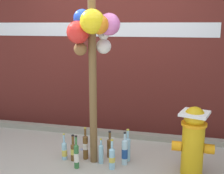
# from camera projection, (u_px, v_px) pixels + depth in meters

# --- Properties ---
(building_wall) EXTENTS (10.00, 0.21, 3.59)m
(building_wall) POSITION_uv_depth(u_px,v_px,m) (115.00, 13.00, 4.26)
(building_wall) COLOR #561E19
(building_wall) RESTS_ON ground_plane
(curb_strip) EXTENTS (8.00, 0.12, 0.08)m
(curb_strip) POSITION_uv_depth(u_px,v_px,m) (110.00, 133.00, 4.30)
(curb_strip) COLOR gray
(curb_strip) RESTS_ON ground_plane
(memorial_post) EXTENTS (0.63, 0.48, 2.92)m
(memorial_post) POSITION_uv_depth(u_px,v_px,m) (92.00, 18.00, 3.08)
(memorial_post) COLOR brown
(memorial_post) RESTS_ON ground_plane
(fire_hydrant) EXTENTS (0.45, 0.35, 0.77)m
(fire_hydrant) POSITION_uv_depth(u_px,v_px,m) (193.00, 140.00, 3.13)
(fire_hydrant) COLOR gold
(fire_hydrant) RESTS_ON ground_plane
(bottle_0) EXTENTS (0.07, 0.07, 0.40)m
(bottle_0) POSITION_uv_depth(u_px,v_px,m) (128.00, 148.00, 3.49)
(bottle_0) COLOR #93CCE0
(bottle_0) RESTS_ON ground_plane
(bottle_1) EXTENTS (0.06, 0.06, 0.31)m
(bottle_1) POSITION_uv_depth(u_px,v_px,m) (101.00, 153.00, 3.43)
(bottle_1) COLOR #93CCE0
(bottle_1) RESTS_ON ground_plane
(bottle_2) EXTENTS (0.06, 0.06, 0.33)m
(bottle_2) POSITION_uv_depth(u_px,v_px,m) (73.00, 151.00, 3.50)
(bottle_2) COLOR brown
(bottle_2) RESTS_ON ground_plane
(bottle_3) EXTENTS (0.07, 0.07, 0.40)m
(bottle_3) POSITION_uv_depth(u_px,v_px,m) (125.00, 152.00, 3.40)
(bottle_3) COLOR #B2DBEA
(bottle_3) RESTS_ON ground_plane
(bottle_4) EXTENTS (0.06, 0.06, 0.40)m
(bottle_4) POSITION_uv_depth(u_px,v_px,m) (76.00, 156.00, 3.31)
(bottle_4) COLOR #337038
(bottle_4) RESTS_ON ground_plane
(bottle_5) EXTENTS (0.06, 0.06, 0.41)m
(bottle_5) POSITION_uv_depth(u_px,v_px,m) (85.00, 146.00, 3.54)
(bottle_5) COLOR brown
(bottle_5) RESTS_ON ground_plane
(bottle_6) EXTENTS (0.07, 0.07, 0.36)m
(bottle_6) POSITION_uv_depth(u_px,v_px,m) (112.00, 158.00, 3.30)
(bottle_6) COLOR #93CCE0
(bottle_6) RESTS_ON ground_plane
(bottle_7) EXTENTS (0.07, 0.07, 0.34)m
(bottle_7) POSITION_uv_depth(u_px,v_px,m) (110.00, 147.00, 3.59)
(bottle_7) COLOR brown
(bottle_7) RESTS_ON ground_plane
(bottle_8) EXTENTS (0.06, 0.06, 0.33)m
(bottle_8) POSITION_uv_depth(u_px,v_px,m) (64.00, 150.00, 3.53)
(bottle_8) COLOR #93CCE0
(bottle_8) RESTS_ON ground_plane
(litter_0) EXTENTS (0.15, 0.14, 0.01)m
(litter_0) POSITION_uv_depth(u_px,v_px,m) (112.00, 136.00, 4.29)
(litter_0) COLOR silver
(litter_0) RESTS_ON ground_plane
(litter_1) EXTENTS (0.08, 0.08, 0.01)m
(litter_1) POSITION_uv_depth(u_px,v_px,m) (82.00, 149.00, 3.83)
(litter_1) COLOR #8C99B2
(litter_1) RESTS_ON ground_plane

